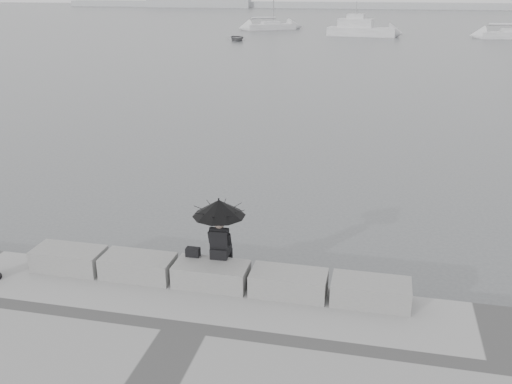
% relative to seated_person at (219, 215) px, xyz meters
% --- Properties ---
extents(ground, '(360.00, 360.00, 0.00)m').
position_rel_seated_person_xyz_m(ground, '(-0.09, 0.07, -2.00)').
color(ground, '#4F5254').
rests_on(ground, ground).
extents(stone_block_far_left, '(1.60, 0.80, 0.50)m').
position_rel_seated_person_xyz_m(stone_block_far_left, '(-3.49, -0.38, -1.25)').
color(stone_block_far_left, slate).
rests_on(stone_block_far_left, promenade).
extents(stone_block_left, '(1.60, 0.80, 0.50)m').
position_rel_seated_person_xyz_m(stone_block_left, '(-1.79, -0.38, -1.25)').
color(stone_block_left, slate).
rests_on(stone_block_left, promenade).
extents(stone_block_centre, '(1.60, 0.80, 0.50)m').
position_rel_seated_person_xyz_m(stone_block_centre, '(-0.09, -0.38, -1.25)').
color(stone_block_centre, slate).
rests_on(stone_block_centre, promenade).
extents(stone_block_right, '(1.60, 0.80, 0.50)m').
position_rel_seated_person_xyz_m(stone_block_right, '(1.61, -0.38, -1.25)').
color(stone_block_right, slate).
rests_on(stone_block_right, promenade).
extents(stone_block_far_right, '(1.60, 0.80, 0.50)m').
position_rel_seated_person_xyz_m(stone_block_far_right, '(3.31, -0.38, -1.25)').
color(stone_block_far_right, slate).
rests_on(stone_block_far_right, promenade).
extents(seated_person, '(1.16, 1.16, 1.39)m').
position_rel_seated_person_xyz_m(seated_person, '(0.00, 0.00, 0.00)').
color(seated_person, black).
rests_on(seated_person, stone_block_centre).
extents(bag, '(0.31, 0.18, 0.20)m').
position_rel_seated_person_xyz_m(bag, '(-0.59, -0.09, -0.90)').
color(bag, black).
rests_on(bag, stone_block_centre).
extents(distant_landmass, '(180.00, 8.00, 2.80)m').
position_rel_seated_person_xyz_m(distant_landmass, '(-8.23, 154.58, -1.11)').
color(distant_landmass, '#ADB0B3').
rests_on(distant_landmass, ground).
extents(sailboat_left, '(7.56, 6.06, 12.90)m').
position_rel_seated_person_xyz_m(sailboat_left, '(-14.15, 76.66, -1.48)').
color(sailboat_left, silver).
rests_on(sailboat_left, ground).
extents(motor_cruiser, '(9.20, 3.87, 4.50)m').
position_rel_seated_person_xyz_m(motor_cruiser, '(-0.16, 68.56, -1.11)').
color(motor_cruiser, silver).
rests_on(motor_cruiser, ground).
extents(dinghy, '(3.87, 2.75, 0.60)m').
position_rel_seated_person_xyz_m(dinghy, '(-14.81, 58.96, -1.70)').
color(dinghy, gray).
rests_on(dinghy, ground).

